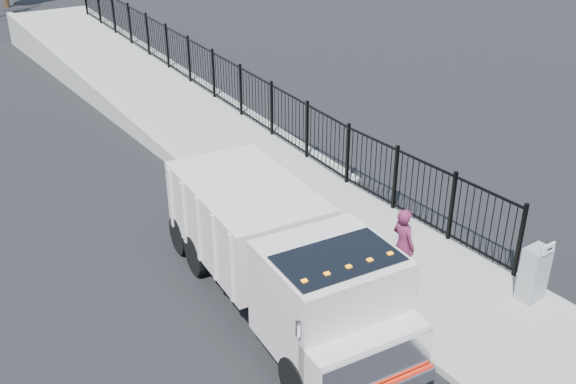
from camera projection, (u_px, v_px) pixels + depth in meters
ground at (337, 289)px, 14.37m from camera, size 120.00×120.00×0.00m
sidewalk at (465, 302)px, 13.86m from camera, size 3.55×12.00×0.12m
curb at (400, 334)px, 12.86m from camera, size 0.30×12.00×0.16m
ramp at (140, 92)px, 27.19m from camera, size 3.95×24.06×3.19m
iron_fence at (214, 90)px, 24.58m from camera, size 0.10×28.00×1.80m
truck at (281, 254)px, 13.09m from camera, size 3.04×7.46×2.49m
worker at (403, 245)px, 14.12m from camera, size 0.45×0.67×1.79m
utility_cabinet at (534, 274)px, 13.61m from camera, size 0.55×0.40×1.25m
arrow_sign at (549, 249)px, 13.12m from camera, size 0.35×0.04×0.22m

